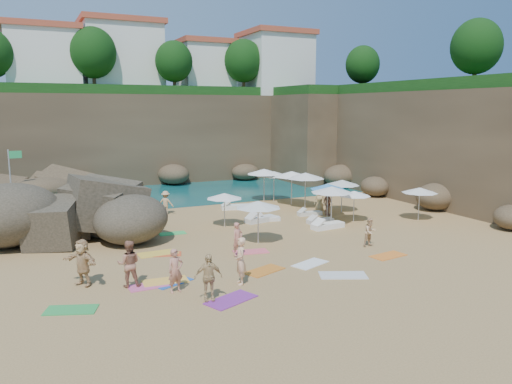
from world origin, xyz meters
name	(u,v)px	position (x,y,z in m)	size (l,w,h in m)	color
ground	(246,241)	(0.00, 0.00, 0.00)	(120.00, 120.00, 0.00)	tan
seawater	(131,173)	(0.00, 30.00, 0.00)	(120.00, 120.00, 0.00)	#0C4751
cliff_back	(160,137)	(2.00, 25.00, 4.00)	(44.00, 8.00, 8.00)	brown
cliff_right	(420,143)	(19.00, 8.00, 4.00)	(8.00, 30.00, 8.00)	brown
cliff_corner	(320,136)	(17.00, 20.00, 4.00)	(10.00, 12.00, 8.00)	brown
rock_promontory	(14,205)	(-11.00, 16.00, 0.00)	(12.00, 7.00, 2.00)	brown
clifftop_buildings	(165,62)	(2.96, 25.79, 11.24)	(28.48, 9.48, 7.00)	white
clifftop_trees	(205,56)	(4.78, 19.52, 11.26)	(35.60, 23.82, 4.40)	#11380F
rock_outcrop	(58,237)	(-8.75, 5.14, 0.00)	(8.07, 6.06, 3.23)	brown
flag_pole	(12,173)	(-10.87, 12.68, 2.68)	(0.82, 0.10, 4.21)	silver
parasol_0	(224,196)	(0.22, 3.51, 1.82)	(2.09, 2.09, 1.98)	silver
parasol_1	(274,174)	(6.50, 9.52, 2.04)	(2.35, 2.35, 2.22)	silver
parasol_2	(292,174)	(6.91, 7.56, 2.23)	(2.57, 2.57, 2.43)	silver
parasol_3	(264,172)	(5.83, 9.82, 2.20)	(2.54, 2.54, 2.40)	silver
parasol_4	(305,176)	(7.24, 6.22, 2.27)	(2.61, 2.61, 2.47)	silver
parasol_5	(332,190)	(6.02, 1.16, 2.14)	(2.46, 2.46, 2.33)	silver
parasol_7	(342,183)	(8.74, 4.03, 1.99)	(2.29, 2.29, 2.17)	silver
parasol_8	(354,193)	(7.81, 1.41, 1.74)	(2.00, 2.00, 1.89)	silver
parasol_9	(258,204)	(0.44, -0.60, 2.03)	(2.34, 2.34, 2.21)	silver
parasol_10	(328,187)	(7.07, 3.19, 1.96)	(2.25, 2.25, 2.13)	silver
parasol_11	(420,190)	(11.65, 0.03, 1.87)	(2.16, 2.16, 2.04)	silver
lounger_0	(236,207)	(2.76, 7.91, 0.15)	(1.95, 0.65, 0.30)	white
lounger_1	(267,219)	(3.13, 3.78, 0.12)	(1.55, 0.52, 0.24)	silver
lounger_2	(310,213)	(6.32, 4.08, 0.12)	(1.58, 0.53, 0.25)	silver
lounger_3	(320,221)	(5.76, 1.93, 0.13)	(1.65, 0.55, 0.26)	silver
lounger_4	(328,226)	(5.43, 0.61, 0.16)	(2.00, 0.67, 0.31)	white
lounger_5	(261,219)	(2.66, 3.75, 0.16)	(2.01, 0.67, 0.31)	silver
towel_1	(149,286)	(-6.04, -4.42, 0.01)	(1.61, 0.81, 0.03)	#D9548B
towel_2	(264,271)	(-1.19, -4.66, 0.02)	(1.76, 0.88, 0.03)	orange
towel_3	(71,310)	(-9.01, -5.60, 0.02)	(1.72, 0.86, 0.03)	green
towel_4	(165,281)	(-5.34, -4.16, 0.02)	(1.78, 0.89, 0.03)	#FCB742
towel_5	(310,264)	(1.07, -4.68, 0.02)	(1.70, 0.85, 0.03)	white
towel_6	(231,300)	(-3.70, -7.09, 0.02)	(1.90, 0.95, 0.03)	#862D92
towel_7	(165,254)	(-4.37, -0.52, 0.01)	(1.47, 0.74, 0.03)	#E04E27
towel_8	(172,282)	(-5.12, -4.40, 0.01)	(1.58, 0.79, 0.03)	blue
towel_9	(251,252)	(-0.54, -1.86, 0.01)	(1.65, 0.83, 0.03)	#F25E71
towel_10	(388,256)	(5.02, -5.16, 0.02)	(1.72, 0.86, 0.03)	orange
towel_11	(172,233)	(-2.99, 3.20, 0.01)	(1.45, 0.73, 0.03)	#37C257
towel_12	(158,253)	(-4.66, -0.25, 0.02)	(1.83, 0.92, 0.03)	yellow
towel_13	(343,275)	(1.50, -6.57, 0.02)	(1.93, 0.97, 0.03)	silver
person_stand_0	(175,271)	(-5.27, -5.45, 0.84)	(0.61, 0.40, 1.68)	tan
person_stand_1	(129,264)	(-6.73, -4.13, 0.92)	(0.89, 0.70, 1.84)	#A26851
person_stand_2	(166,203)	(-1.99, 8.27, 0.77)	(1.00, 0.41, 1.54)	tan
person_stand_3	(328,203)	(7.37, 3.58, 0.78)	(0.91, 0.38, 1.56)	#A26751
person_stand_4	(320,200)	(7.61, 4.96, 0.73)	(0.72, 0.39, 1.47)	tan
person_stand_5	(33,213)	(-9.85, 8.27, 0.77)	(1.44, 0.41, 1.55)	tan
person_stand_6	(241,261)	(-2.72, -5.68, 0.94)	(0.68, 0.45, 1.88)	#F9BD8E
person_lie_1	(209,295)	(-4.46, -6.82, 0.21)	(1.01, 1.72, 0.42)	tan
person_lie_3	(83,280)	(-8.34, -3.25, 0.24)	(1.69, 1.83, 0.49)	tan
person_lie_4	(238,252)	(-1.38, -2.22, 0.19)	(0.57, 1.57, 0.38)	#C27361
person_lie_5	(370,241)	(5.26, -3.47, 0.27)	(0.69, 1.41, 0.53)	#DEAF7E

